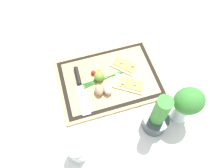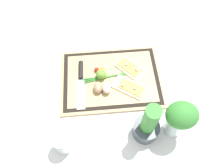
% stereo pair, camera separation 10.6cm
% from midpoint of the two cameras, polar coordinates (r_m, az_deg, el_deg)
% --- Properties ---
extents(ground_plane, '(6.00, 6.00, 0.00)m').
position_cam_midpoint_polar(ground_plane, '(1.11, -3.40, 0.89)').
color(ground_plane, white).
extents(cutting_board, '(0.51, 0.36, 0.02)m').
position_cam_midpoint_polar(cutting_board, '(1.10, -3.42, 1.10)').
color(cutting_board, tan).
rests_on(cutting_board, ground_plane).
extents(pizza_slice_near, '(0.17, 0.17, 0.02)m').
position_cam_midpoint_polar(pizza_slice_near, '(1.12, 1.16, 4.58)').
color(pizza_slice_near, beige).
rests_on(pizza_slice_near, cutting_board).
extents(pizza_slice_far, '(0.17, 0.15, 0.02)m').
position_cam_midpoint_polar(pizza_slice_far, '(1.07, 1.75, -0.22)').
color(pizza_slice_far, beige).
rests_on(pizza_slice_far, cutting_board).
extents(knife, '(0.04, 0.26, 0.02)m').
position_cam_midpoint_polar(knife, '(1.09, -11.33, 0.19)').
color(knife, silver).
rests_on(knife, cutting_board).
extents(egg_brown, '(0.04, 0.06, 0.04)m').
position_cam_midpoint_polar(egg_brown, '(1.04, -6.28, -1.80)').
color(egg_brown, tan).
rests_on(egg_brown, cutting_board).
extents(egg_pink, '(0.04, 0.06, 0.04)m').
position_cam_midpoint_polar(egg_pink, '(1.04, -4.03, -1.58)').
color(egg_pink, beige).
rests_on(egg_pink, cutting_board).
extents(lime, '(0.05, 0.05, 0.05)m').
position_cam_midpoint_polar(lime, '(1.07, -6.18, 1.77)').
color(lime, '#70A838').
rests_on(lime, cutting_board).
extents(cherry_tomato_red, '(0.02, 0.02, 0.02)m').
position_cam_midpoint_polar(cherry_tomato_red, '(1.10, -7.62, 2.73)').
color(cherry_tomato_red, red).
rests_on(cherry_tomato_red, cutting_board).
extents(cherry_tomato_yellow, '(0.02, 0.02, 0.02)m').
position_cam_midpoint_polar(cherry_tomato_yellow, '(1.11, -6.19, 3.09)').
color(cherry_tomato_yellow, orange).
rests_on(cherry_tomato_yellow, cutting_board).
extents(scallion_bunch, '(0.30, 0.07, 0.01)m').
position_cam_midpoint_polar(scallion_bunch, '(1.09, -3.07, 1.90)').
color(scallion_bunch, '#388433').
rests_on(scallion_bunch, cutting_board).
extents(herb_pot, '(0.11, 0.11, 0.25)m').
position_cam_midpoint_polar(herb_pot, '(0.94, 8.55, -9.08)').
color(herb_pot, '#3D474C').
rests_on(herb_pot, ground_plane).
extents(sauce_jar, '(0.08, 0.08, 0.11)m').
position_cam_midpoint_polar(sauce_jar, '(0.95, -12.24, -17.16)').
color(sauce_jar, silver).
rests_on(sauce_jar, ground_plane).
extents(herb_glass, '(0.13, 0.11, 0.22)m').
position_cam_midpoint_polar(herb_glass, '(0.93, 15.86, -5.50)').
color(herb_glass, silver).
rests_on(herb_glass, ground_plane).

